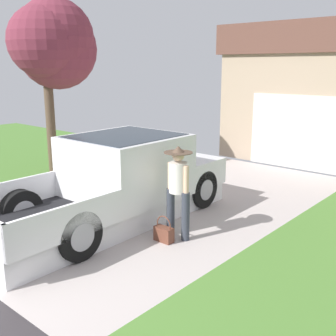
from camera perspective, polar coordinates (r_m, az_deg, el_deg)
name	(u,v)px	position (r m, az deg, el deg)	size (l,w,h in m)	color
pickup_truck	(123,181)	(8.10, -6.26, -1.86)	(2.08, 5.21, 1.64)	white
person_with_hat	(178,186)	(7.02, 1.40, -2.46)	(0.49, 0.49, 1.64)	#333842
handbag	(164,233)	(7.12, -0.59, -9.01)	(0.35, 0.16, 0.46)	brown
front_yard_tree	(53,44)	(11.60, -15.66, 16.23)	(2.21, 2.48, 4.66)	brown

